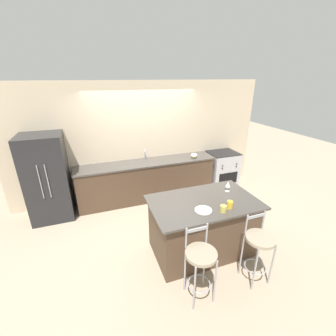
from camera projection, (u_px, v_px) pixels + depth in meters
The scene contains 14 objects.
ground_plane at pixel (152, 204), 5.24m from camera, with size 18.00×18.00×0.00m, color tan.
wall_back at pixel (143, 141), 5.32m from camera, with size 6.00×0.07×2.70m.
back_counter at pixel (147, 180), 5.38m from camera, with size 3.23×0.66×0.94m.
sink_faucet at pixel (144, 153), 5.32m from camera, with size 0.02×0.13×0.22m.
kitchen_island at pixel (202, 226), 3.71m from camera, with size 1.71×1.03×0.95m.
refrigerator at pixel (48, 178), 4.50m from camera, with size 0.78×0.77×1.77m.
oven_range at pixel (222, 169), 5.99m from camera, with size 0.74×0.67×0.94m.
bar_stool_near at pixel (200, 261), 2.84m from camera, with size 0.40×0.40×1.05m.
bar_stool_far at pixel (259, 245), 3.10m from camera, with size 0.40×0.40×1.05m.
dinner_plate at pixel (203, 210), 3.28m from camera, with size 0.26×0.26×0.02m.
wine_glass at pixel (228, 184), 3.79m from camera, with size 0.08×0.08×0.18m.
coffee_mug at pixel (223, 209), 3.23m from camera, with size 0.13×0.09×0.10m.
tumbler_cup at pixel (230, 205), 3.33m from camera, with size 0.09×0.09×0.11m.
pumpkin_decoration at pixel (194, 155), 5.42m from camera, with size 0.16×0.16×0.15m.
Camera 1 is at (-1.18, -4.38, 2.78)m, focal length 24.00 mm.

